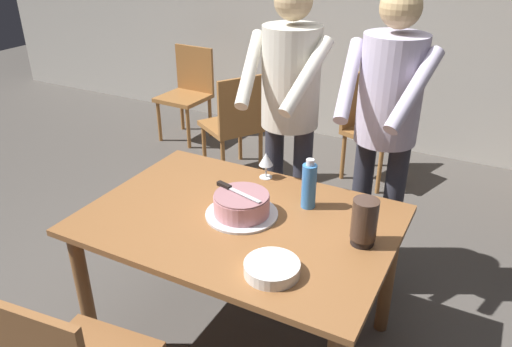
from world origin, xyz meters
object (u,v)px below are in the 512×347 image
object	(u,v)px
plate_stack	(272,268)
cake_knife	(230,188)
wine_glass_near	(266,160)
person_cutting_cake	(289,104)
cake_on_platter	(241,205)
person_standing_beside	(386,118)
water_bottle	(309,185)
background_chair_2	(236,122)
hurricane_lamp	(364,222)
background_chair_1	(188,90)
background_chair_0	(369,123)
main_dining_table	(240,237)

from	to	relation	value
plate_stack	cake_knife	bearing A→B (deg)	138.52
wine_glass_near	person_cutting_cake	world-z (taller)	person_cutting_cake
cake_on_platter	wine_glass_near	xyz separation A→B (m)	(-0.07, 0.40, 0.05)
person_cutting_cake	person_standing_beside	world-z (taller)	same
wine_glass_near	water_bottle	xyz separation A→B (m)	(0.32, -0.18, 0.01)
wine_glass_near	background_chair_2	xyz separation A→B (m)	(-0.91, 1.24, -0.36)
hurricane_lamp	background_chair_1	distance (m)	3.26
background_chair_0	background_chair_2	bearing A→B (deg)	-153.46
background_chair_1	background_chair_2	world-z (taller)	same
main_dining_table	water_bottle	size ratio (longest dim) A/B	5.67
wine_glass_near	person_cutting_cake	xyz separation A→B (m)	(-0.00, 0.29, 0.22)
background_chair_0	cake_on_platter	bearing A→B (deg)	-90.57
cake_on_platter	hurricane_lamp	size ratio (longest dim) A/B	1.62
person_cutting_cake	background_chair_0	world-z (taller)	person_cutting_cake
hurricane_lamp	background_chair_0	world-z (taller)	hurricane_lamp
person_cutting_cake	main_dining_table	bearing A→B (deg)	-83.98
cake_on_platter	person_standing_beside	bearing A→B (deg)	57.06
plate_stack	wine_glass_near	bearing A→B (deg)	118.37
wine_glass_near	hurricane_lamp	xyz separation A→B (m)	(0.64, -0.36, 0.00)
wine_glass_near	water_bottle	distance (m)	0.36
main_dining_table	person_standing_beside	size ratio (longest dim) A/B	0.82
wine_glass_near	background_chair_1	bearing A→B (deg)	134.65
background_chair_1	background_chair_0	bearing A→B (deg)	-1.73
cake_on_platter	background_chair_1	distance (m)	2.88
cake_knife	wine_glass_near	world-z (taller)	wine_glass_near
wine_glass_near	cake_knife	bearing A→B (deg)	-89.85
cake_knife	plate_stack	size ratio (longest dim) A/B	1.21
person_standing_beside	cake_knife	bearing A→B (deg)	-127.43
main_dining_table	plate_stack	world-z (taller)	plate_stack
water_bottle	person_standing_beside	size ratio (longest dim) A/B	0.15
background_chair_0	main_dining_table	bearing A→B (deg)	-90.47
cake_on_platter	person_cutting_cake	world-z (taller)	person_cutting_cake
background_chair_1	plate_stack	bearing A→B (deg)	-49.32
hurricane_lamp	person_standing_beside	bearing A→B (deg)	99.02
cake_knife	wine_glass_near	xyz separation A→B (m)	(-0.00, 0.38, -0.01)
person_cutting_cake	person_standing_beside	distance (m)	0.53
hurricane_lamp	background_chair_1	bearing A→B (deg)	138.23
hurricane_lamp	plate_stack	bearing A→B (deg)	-124.53
cake_knife	plate_stack	xyz separation A→B (m)	(0.39, -0.34, -0.09)
background_chair_1	cake_on_platter	bearing A→B (deg)	-49.94
background_chair_1	cake_knife	bearing A→B (deg)	-50.76
hurricane_lamp	person_cutting_cake	bearing A→B (deg)	134.78
water_bottle	wine_glass_near	bearing A→B (deg)	150.58
hurricane_lamp	background_chair_0	size ratio (longest dim) A/B	0.23
water_bottle	plate_stack	bearing A→B (deg)	-82.35
cake_on_platter	cake_knife	distance (m)	0.10
main_dining_table	background_chair_2	distance (m)	1.93
plate_stack	hurricane_lamp	size ratio (longest dim) A/B	1.05
background_chair_0	water_bottle	bearing A→B (deg)	-83.31
plate_stack	person_standing_beside	xyz separation A→B (m)	(0.14, 1.04, 0.30)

